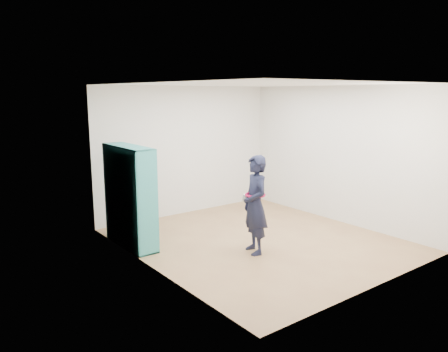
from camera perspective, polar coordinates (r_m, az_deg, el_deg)
floor at (r=7.51m, az=4.59°, el=-8.39°), size 4.50×4.50×0.00m
ceiling at (r=7.09m, az=4.91°, el=11.86°), size 4.50×4.50×0.00m
wall_left at (r=6.05m, az=-9.48°, el=-0.44°), size 0.02×4.50×2.60m
wall_right at (r=8.64m, az=14.67°, el=2.72°), size 0.02×4.50×2.60m
wall_back at (r=8.97m, az=-4.92°, el=3.32°), size 4.00×0.02×2.60m
wall_front at (r=5.75m, az=19.92°, el=-1.55°), size 4.00×0.02×2.60m
bookshelf at (r=7.20m, az=-12.36°, el=-2.78°), size 0.36×1.23×1.64m
person at (r=6.75m, az=4.09°, el=-3.76°), size 0.52×0.65×1.54m
smartphone at (r=6.74m, az=2.63°, el=-2.88°), size 0.02×0.10×0.13m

